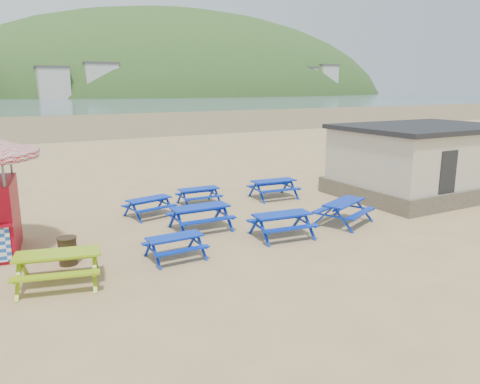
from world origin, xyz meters
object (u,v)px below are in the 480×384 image
picnic_table_blue_a (200,218)px  picnic_table_blue_b (199,196)px  picnic_table_yellow (59,269)px  amenity_block (422,160)px  litter_bin (68,251)px

picnic_table_blue_a → picnic_table_blue_b: (1.37, 3.21, -0.07)m
picnic_table_yellow → amenity_block: bearing=22.7°
picnic_table_yellow → amenity_block: amenity_block is taller
picnic_table_blue_a → picnic_table_yellow: 5.55m
picnic_table_blue_a → amenity_block: amenity_block is taller
litter_bin → amenity_block: size_ratio=0.11×
picnic_table_blue_b → picnic_table_blue_a: bearing=-111.8°
litter_bin → amenity_block: amenity_block is taller
picnic_table_blue_a → litter_bin: picnic_table_blue_a is taller
litter_bin → picnic_table_blue_a: bearing=14.5°
picnic_table_blue_b → amenity_block: size_ratio=0.23×
picnic_table_blue_a → picnic_table_blue_b: size_ratio=1.19×
picnic_table_blue_a → picnic_table_yellow: size_ratio=0.86×
litter_bin → amenity_block: 15.65m
picnic_table_blue_a → picnic_table_yellow: bearing=-152.4°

